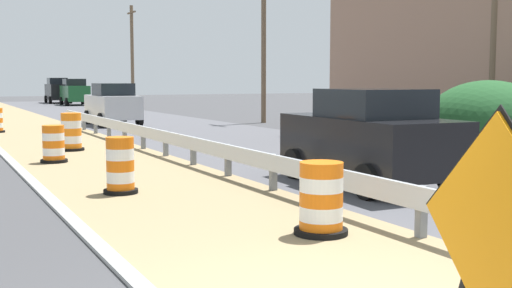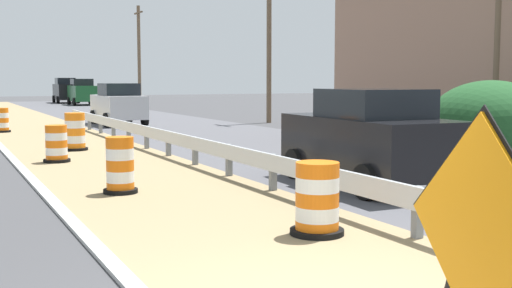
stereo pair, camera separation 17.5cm
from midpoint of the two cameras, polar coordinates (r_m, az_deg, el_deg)
The scene contains 14 objects.
guardrail_median at distance 8.87m, azimuth 13.50°, elevation -4.79°, with size 0.18×47.74×0.71m.
warning_sign_diamond at distance 4.68m, azimuth 19.26°, elevation -7.72°, with size 0.25×1.63×1.96m.
traffic_barrel_nearest at distance 8.88m, azimuth 5.19°, elevation -5.11°, with size 0.74×0.74×1.00m.
traffic_barrel_close at distance 12.26m, azimuth -12.25°, elevation -2.09°, with size 0.64×0.64×1.05m.
traffic_barrel_mid at distance 17.26m, azimuth -17.67°, elevation -0.16°, with size 0.68×0.68×0.95m.
traffic_barrel_far at distance 19.96m, azimuth -16.18°, elevation 0.89°, with size 0.73×0.73×1.12m.
car_lead_near_lane at distance 30.66m, azimuth -12.66°, elevation 3.44°, with size 1.94×4.05×1.93m.
car_trailing_near_lane at distance 55.05m, azimuth -15.75°, elevation 4.43°, with size 2.04×4.15×2.14m.
car_lead_far_lane at distance 13.06m, azimuth 9.56°, elevation 0.60°, with size 2.20×4.14×1.92m.
car_mid_far_lane at distance 60.25m, azimuth -17.13°, elevation 4.52°, with size 2.06×4.53×2.23m.
utility_pole_near at distance 19.32m, azimuth 20.08°, elevation 10.04°, with size 0.24×1.80×7.06m.
utility_pole_mid at distance 31.49m, azimuth 0.52°, elevation 9.12°, with size 0.24×1.80×7.65m.
utility_pole_far at distance 47.54m, azimuth -10.95°, elevation 7.68°, with size 0.24×1.80×7.33m.
bush_roadside at distance 16.19m, azimuth 19.43°, elevation 1.62°, with size 2.94×2.94×2.09m, color #1E4C23.
Camera 1 is at (-3.15, -4.49, 2.11)m, focal length 45.44 mm.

